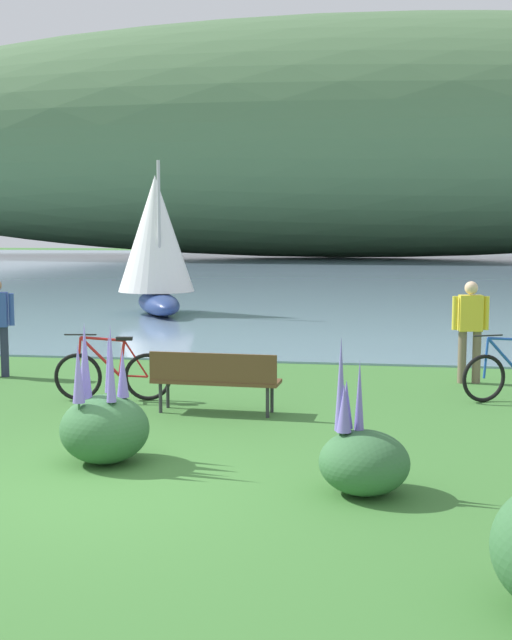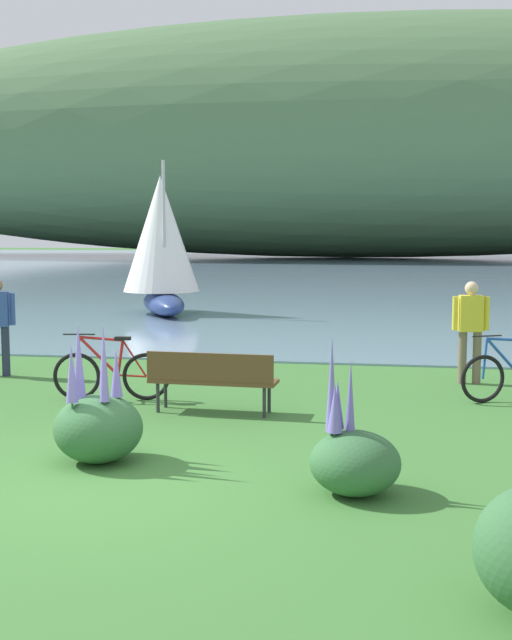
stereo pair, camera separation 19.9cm
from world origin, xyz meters
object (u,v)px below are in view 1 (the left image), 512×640
person_at_shoreline (470,325)px  sailboat_mid_bay (156,243)px  bicycle_leaning_near_bench (113,374)px  park_bench_near_camera (215,377)px

person_at_shoreline → sailboat_mid_bay: (-8.14, 9.87, 1.19)m
bicycle_leaning_near_bench → sailboat_mid_bay: 12.54m
bicycle_leaning_near_bench → person_at_shoreline: size_ratio=1.03×
park_bench_near_camera → person_at_shoreline: person_at_shoreline is taller
park_bench_near_camera → sailboat_mid_bay: sailboat_mid_bay is taller
bicycle_leaning_near_bench → person_at_shoreline: person_at_shoreline is taller
park_bench_near_camera → bicycle_leaning_near_bench: bearing=159.2°
person_at_shoreline → sailboat_mid_bay: bearing=129.5°
bicycle_leaning_near_bench → sailboat_mid_bay: bearing=102.5°
bicycle_leaning_near_bench → sailboat_mid_bay: size_ratio=0.39×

